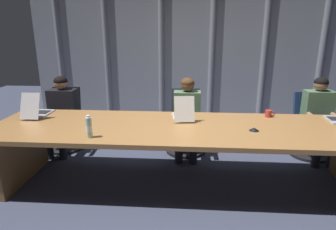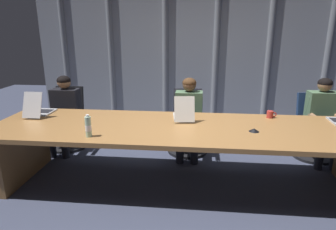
% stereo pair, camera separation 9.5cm
% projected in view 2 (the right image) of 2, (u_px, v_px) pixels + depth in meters
% --- Properties ---
extents(ground_plane, '(12.11, 12.11, 0.00)m').
position_uv_depth(ground_plane, '(183.00, 185.00, 3.47)').
color(ground_plane, '#383D51').
extents(conference_table, '(4.42, 1.19, 0.74)m').
position_uv_depth(conference_table, '(183.00, 138.00, 3.30)').
color(conference_table, olive).
rests_on(conference_table, ground_plane).
extents(curtain_backdrop, '(6.06, 0.17, 3.14)m').
position_uv_depth(curtain_backdrop, '(191.00, 42.00, 5.56)').
color(curtain_backdrop, gray).
rests_on(curtain_backdrop, ground_plane).
extents(laptop_left_end, '(0.23, 0.47, 0.32)m').
position_uv_depth(laptop_left_end, '(40.00, 110.00, 3.70)').
color(laptop_left_end, '#BCBCC1').
rests_on(laptop_left_end, conference_table).
extents(laptop_left_mid, '(0.28, 0.45, 0.31)m').
position_uv_depth(laptop_left_mid, '(183.00, 114.00, 3.52)').
color(laptop_left_mid, beige).
rests_on(laptop_left_mid, conference_table).
extents(office_chair_left_end, '(0.60, 0.60, 0.94)m').
position_uv_depth(office_chair_left_end, '(68.00, 125.00, 4.57)').
color(office_chair_left_end, black).
rests_on(office_chair_left_end, ground_plane).
extents(office_chair_left_mid, '(0.60, 0.60, 0.94)m').
position_uv_depth(office_chair_left_mid, '(188.00, 129.00, 4.39)').
color(office_chair_left_mid, '#2D2D38').
rests_on(office_chair_left_mid, ground_plane).
extents(office_chair_center, '(0.60, 0.61, 0.91)m').
position_uv_depth(office_chair_center, '(314.00, 133.00, 4.20)').
color(office_chair_center, navy).
rests_on(office_chair_center, ground_plane).
extents(person_left_end, '(0.42, 0.55, 1.14)m').
position_uv_depth(person_left_end, '(64.00, 109.00, 4.33)').
color(person_left_end, black).
rests_on(person_left_end, ground_plane).
extents(person_left_mid, '(0.40, 0.55, 1.14)m').
position_uv_depth(person_left_mid, '(189.00, 113.00, 4.15)').
color(person_left_mid, '#4C6B4C').
rests_on(person_left_mid, ground_plane).
extents(person_center, '(0.40, 0.55, 1.17)m').
position_uv_depth(person_center, '(323.00, 116.00, 3.97)').
color(person_center, '#4C6B4C').
rests_on(person_center, ground_plane).
extents(water_bottle_primary, '(0.06, 0.06, 0.23)m').
position_uv_depth(water_bottle_primary, '(88.00, 127.00, 2.92)').
color(water_bottle_primary, '#ADD1B2').
rests_on(water_bottle_primary, conference_table).
extents(coffee_mug_near, '(0.12, 0.08, 0.09)m').
position_uv_depth(coffee_mug_near, '(270.00, 114.00, 3.57)').
color(coffee_mug_near, '#B2332D').
rests_on(coffee_mug_near, conference_table).
extents(conference_mic_left_side, '(0.11, 0.11, 0.03)m').
position_uv_depth(conference_mic_left_side, '(254.00, 130.00, 3.09)').
color(conference_mic_left_side, black).
rests_on(conference_mic_left_side, conference_table).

